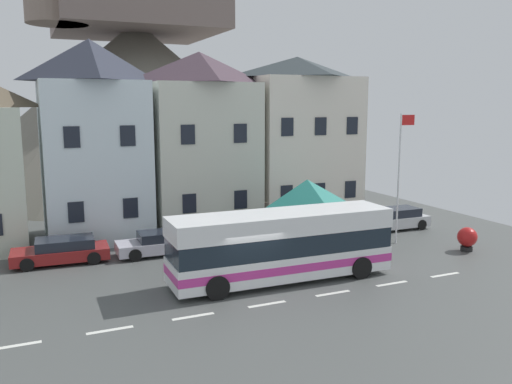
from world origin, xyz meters
The scene contains 16 objects.
ground_plane centered at (0.00, 0.00, -0.03)m, with size 40.00×60.00×0.07m.
townhouse_01 centered at (-4.61, 12.00, 5.66)m, with size 5.65×6.07×11.32m.
townhouse_02 centered at (1.69, 11.63, 5.41)m, with size 6.29×5.32×10.82m.
townhouse_03 centered at (8.63, 12.14, 5.40)m, with size 6.94×6.34×10.81m.
hilltop_castle centered at (2.31, 33.45, 8.57)m, with size 37.16×37.16×24.39m.
transit_bus centered at (1.80, 0.58, 1.55)m, with size 10.07×2.74×3.07m.
bus_shelter centered at (5.32, 4.66, 3.08)m, with size 3.60×3.60×3.79m.
parked_car_00 centered at (-2.02, 6.84, 0.60)m, with size 4.56×1.94×1.21m.
parked_car_01 centered at (-6.92, 7.30, 0.61)m, with size 4.63×2.17×1.22m.
parked_car_02 centered at (12.75, 6.51, 0.65)m, with size 4.11×1.94×1.32m.
parked_car_03 centered at (5.25, 6.64, 0.68)m, with size 4.14×2.30×1.40m.
pedestrian_00 centered at (5.63, 3.02, 0.86)m, with size 0.30×0.30×1.59m.
pedestrian_01 centered at (6.74, 2.97, 0.87)m, with size 0.36×0.31×1.63m.
public_bench centered at (6.64, 7.20, 0.48)m, with size 1.76×0.48×0.87m.
flagpole centered at (10.62, 3.72, 4.17)m, with size 0.95×0.10×7.22m.
harbour_buoy centered at (12.95, 0.88, 0.72)m, with size 1.03×1.03×1.28m.
Camera 1 is at (-8.35, -19.72, 7.74)m, focal length 37.33 mm.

